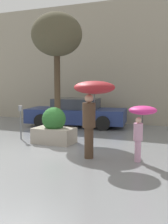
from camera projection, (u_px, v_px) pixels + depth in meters
name	position (u px, v px, depth m)	size (l,w,h in m)	color
ground_plane	(46.00, 151.00, 8.36)	(40.00, 40.00, 0.00)	slate
building_facade	(112.00, 63.00, 13.99)	(18.00, 0.30, 6.00)	#9E937F
planter_box	(54.00, 128.00, 9.45)	(1.36, 0.83, 1.22)	#9E9384
person_adult	(93.00, 97.00, 7.41)	(1.09, 1.09, 2.09)	#473323
person_child	(142.00, 118.00, 7.17)	(0.72, 0.72, 1.46)	#D199B7
parked_car_near	(76.00, 113.00, 13.12)	(4.77, 2.55, 1.30)	navy
street_tree	(57.00, 36.00, 10.71)	(1.95, 1.95, 4.70)	#423323
parking_meter	(21.00, 115.00, 10.07)	(0.14, 0.14, 1.22)	#595B60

